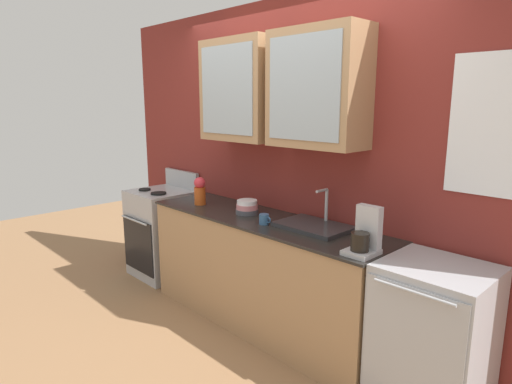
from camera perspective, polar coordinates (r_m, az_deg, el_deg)
name	(u,v)px	position (r m, az deg, el deg)	size (l,w,h in m)	color
ground_plane	(262,323)	(3.75, 0.81, -16.78)	(10.00, 10.00, 0.00)	#936B47
back_wall_unit	(289,147)	(3.52, 4.36, 5.94)	(4.45, 0.42, 2.59)	maroon
counter	(262,272)	(3.56, 0.83, -10.43)	(2.19, 0.59, 0.90)	#A87F56
stove_range	(162,232)	(4.66, -12.14, -5.16)	(0.59, 0.61, 1.08)	#ADAFB5
sink_faucet	(314,225)	(3.18, 7.57, -4.35)	(0.52, 0.36, 0.28)	#2D2D30
bowl_stack	(247,207)	(3.54, -1.18, -2.00)	(0.19, 0.19, 0.11)	#4C4C54
vase	(200,191)	(3.88, -7.37, 0.15)	(0.10, 0.10, 0.24)	#BF4C19
cup_near_sink	(264,219)	(3.25, 1.08, -3.58)	(0.11, 0.08, 0.08)	#38608C
dishwasher	(432,339)	(2.84, 22.05, -17.43)	(0.59, 0.58, 0.90)	#ADAFB5
coffee_maker	(365,236)	(2.70, 14.05, -5.65)	(0.17, 0.20, 0.29)	#B7B7BC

